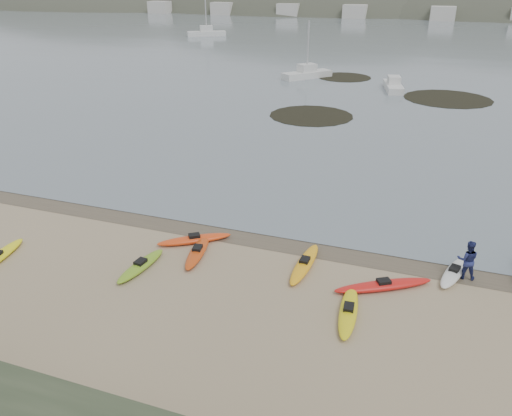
% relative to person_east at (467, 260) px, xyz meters
% --- Properties ---
extents(ground, '(600.00, 600.00, 0.00)m').
position_rel_person_east_xyz_m(ground, '(-10.15, 0.80, -0.92)').
color(ground, tan).
rests_on(ground, ground).
extents(wet_sand, '(60.00, 60.00, 0.00)m').
position_rel_person_east_xyz_m(wet_sand, '(-10.15, 0.50, -0.92)').
color(wet_sand, brown).
rests_on(wet_sand, ground).
extents(kayaks, '(21.75, 9.39, 0.34)m').
position_rel_person_east_xyz_m(kayaks, '(-9.35, -2.69, -0.75)').
color(kayaks, white).
rests_on(kayaks, ground).
extents(person_east, '(0.95, 0.76, 1.84)m').
position_rel_person_east_xyz_m(person_east, '(0.00, 0.00, 0.00)').
color(person_east, navy).
rests_on(person_east, ground).
extents(kelp_mats, '(21.16, 28.33, 0.04)m').
position_rel_person_east_xyz_m(kelp_mats, '(-7.96, 35.60, -0.89)').
color(kelp_mats, black).
rests_on(kelp_mats, water).
extents(moored_boats, '(89.27, 74.40, 1.17)m').
position_rel_person_east_xyz_m(moored_boats, '(-4.40, 79.26, -0.38)').
color(moored_boats, silver).
rests_on(moored_boats, ground).
extents(far_town, '(199.00, 5.00, 4.00)m').
position_rel_person_east_xyz_m(far_town, '(-4.15, 145.80, 1.08)').
color(far_town, beige).
rests_on(far_town, ground).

